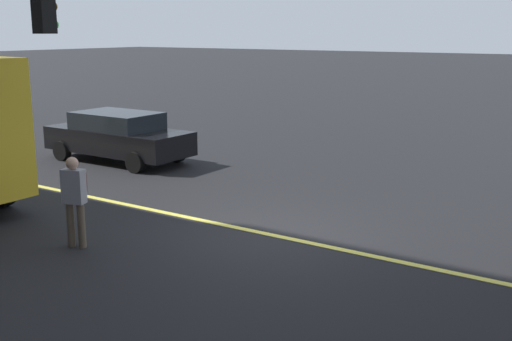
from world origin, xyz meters
TOP-DOWN VIEW (x-y plane):
  - ground at (0.00, 0.00)m, footprint 200.00×200.00m
  - lane_stripe_center at (0.00, 0.00)m, footprint 80.00×0.16m
  - car_black at (7.57, -3.40)m, footprint 4.67×1.98m
  - pedestrian_with_backpack at (2.55, 2.54)m, footprint 0.45×0.45m

SIDE VIEW (x-z plane):
  - ground at x=0.00m, z-range 0.00..0.00m
  - lane_stripe_center at x=0.00m, z-range 0.00..0.01m
  - car_black at x=7.57m, z-range 0.04..1.54m
  - pedestrian_with_backpack at x=2.55m, z-range 0.14..1.84m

